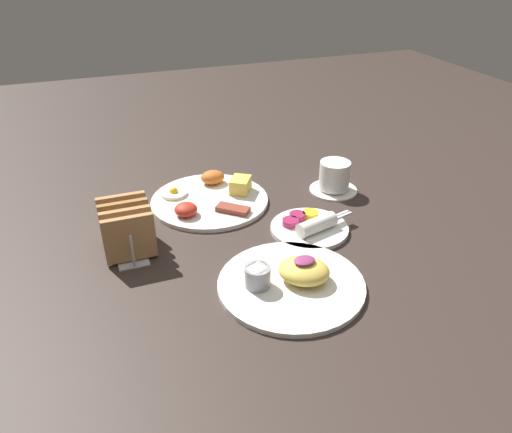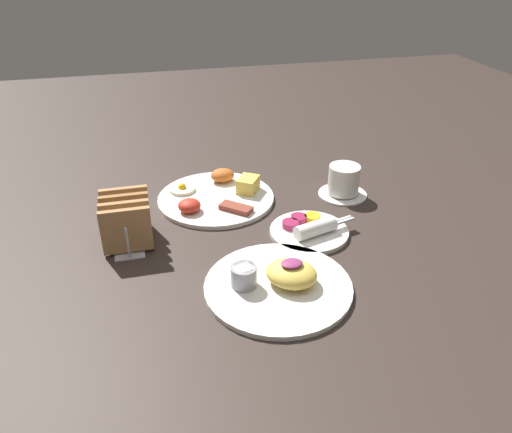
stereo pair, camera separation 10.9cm
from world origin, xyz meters
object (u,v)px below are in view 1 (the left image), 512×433
plate_condiments (310,227)px  coffee_cup (334,178)px  plate_breakfast (209,198)px  toast_rack (127,229)px  plate_foreground (292,280)px

plate_condiments → coffee_cup: 0.21m
plate_breakfast → toast_rack: 0.26m
plate_foreground → coffee_cup: size_ratio=2.28×
plate_condiments → coffee_cup: (0.14, 0.15, 0.02)m
coffee_cup → plate_condiments: bearing=-132.2°
plate_breakfast → coffee_cup: coffee_cup is taller
plate_condiments → plate_foreground: (-0.12, -0.16, 0.00)m
plate_breakfast → toast_rack: (-0.21, -0.14, 0.04)m
plate_breakfast → coffee_cup: size_ratio=2.35×
plate_foreground → toast_rack: 0.35m
plate_breakfast → plate_foreground: bearing=-81.8°
plate_condiments → toast_rack: 0.39m
plate_breakfast → coffee_cup: bearing=-9.6°
plate_condiments → toast_rack: toast_rack is taller
plate_condiments → plate_breakfast: bearing=129.5°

